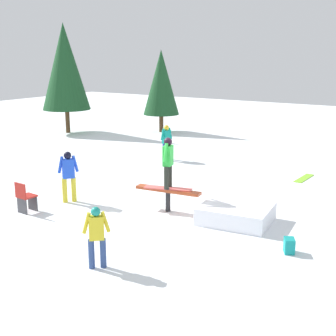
{
  "coord_description": "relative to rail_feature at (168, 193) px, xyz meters",
  "views": [
    {
      "loc": [
        -6.85,
        10.51,
        4.36
      ],
      "look_at": [
        0.0,
        0.0,
        1.26
      ],
      "focal_mm": 50.0,
      "sensor_mm": 36.0,
      "label": 1
    }
  ],
  "objects": [
    {
      "name": "folding_chair",
      "position": [
        3.29,
        2.25,
        -0.14
      ],
      "size": [
        0.46,
        0.46,
        0.88
      ],
      "rotation": [
        0.0,
        0.0,
        6.23
      ],
      "color": "#3F3F44",
      "rests_on": "ground"
    },
    {
      "name": "bystander_blue",
      "position": [
        2.95,
        0.89,
        0.32
      ],
      "size": [
        0.45,
        0.55,
        1.54
      ],
      "rotation": [
        0.0,
        0.0,
        4.06
      ],
      "color": "gold",
      "rests_on": "ground"
    },
    {
      "name": "bystander_yellow",
      "position": [
        -0.72,
        3.79,
        0.2
      ],
      "size": [
        0.47,
        0.45,
        1.33
      ],
      "rotation": [
        0.0,
        0.0,
        3.89
      ],
      "color": "navy",
      "rests_on": "ground"
    },
    {
      "name": "ground_plane",
      "position": [
        0.0,
        0.0,
        -0.55
      ],
      "size": [
        60.0,
        60.0,
        0.0
      ],
      "primitive_type": "plane",
      "color": "white"
    },
    {
      "name": "loose_snowboard_lime",
      "position": [
        -2.14,
        -5.6,
        -0.54
      ],
      "size": [
        0.33,
        1.35,
        0.02
      ],
      "primitive_type": "cube",
      "rotation": [
        0.0,
        0.0,
        1.53
      ],
      "color": "#88DC2A",
      "rests_on": "ground"
    },
    {
      "name": "snow_kicker_ramp",
      "position": [
        -1.98,
        -0.25,
        -0.32
      ],
      "size": [
        1.97,
        1.71,
        0.46
      ],
      "primitive_type": "cube",
      "rotation": [
        0.0,
        0.0,
        0.13
      ],
      "color": "white",
      "rests_on": "ground"
    },
    {
      "name": "pine_tree_far",
      "position": [
        12.0,
        -8.16,
        3.06
      ],
      "size": [
        2.61,
        2.61,
        5.94
      ],
      "color": "#4C331E",
      "rests_on": "ground"
    },
    {
      "name": "main_rider_on_rail",
      "position": [
        0.0,
        0.0,
        0.85
      ],
      "size": [
        1.38,
        0.73,
        1.45
      ],
      "rotation": [
        0.0,
        0.0,
        0.3
      ],
      "color": "#E05B56",
      "rests_on": "rail_feature"
    },
    {
      "name": "backpack_on_snow",
      "position": [
        -3.82,
        0.89,
        -0.38
      ],
      "size": [
        0.33,
        0.37,
        0.34
      ],
      "primitive_type": "cube",
      "rotation": [
        0.0,
        0.0,
        2.05
      ],
      "color": "teal",
      "rests_on": "ground"
    },
    {
      "name": "pine_tree_near",
      "position": [
        7.75,
        -11.2,
        2.2
      ],
      "size": [
        1.99,
        1.99,
        4.53
      ],
      "color": "#4C331E",
      "rests_on": "ground"
    },
    {
      "name": "bystander_teal",
      "position": [
        3.61,
        -5.43,
        0.27
      ],
      "size": [
        0.28,
        0.62,
        1.47
      ],
      "rotation": [
        0.0,
        0.0,
        1.32
      ],
      "color": "navy",
      "rests_on": "ground"
    },
    {
      "name": "rail_feature",
      "position": [
        0.0,
        0.0,
        0.0
      ],
      "size": [
        1.94,
        0.52,
        0.66
      ],
      "rotation": [
        0.0,
        0.0,
        0.13
      ],
      "color": "black",
      "rests_on": "ground"
    }
  ]
}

